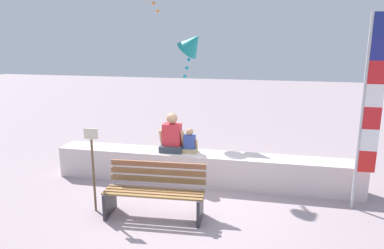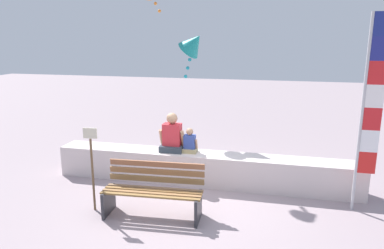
{
  "view_description": "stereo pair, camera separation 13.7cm",
  "coord_description": "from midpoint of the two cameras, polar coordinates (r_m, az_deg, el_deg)",
  "views": [
    {
      "loc": [
        1.3,
        -6.1,
        2.98
      ],
      "look_at": [
        -0.24,
        0.96,
        1.24
      ],
      "focal_mm": 34.39,
      "sensor_mm": 36.0,
      "label": 1
    },
    {
      "loc": [
        1.43,
        -6.07,
        2.98
      ],
      "look_at": [
        -0.24,
        0.96,
        1.24
      ],
      "focal_mm": 34.39,
      "sensor_mm": 36.0,
      "label": 2
    }
  ],
  "objects": [
    {
      "name": "park_bench",
      "position": [
        6.34,
        -6.38,
        -10.36
      ],
      "size": [
        1.71,
        0.71,
        0.88
      ],
      "color": "olive",
      "rests_on": "ground"
    },
    {
      "name": "flag_banner",
      "position": [
        6.76,
        25.26,
        2.89
      ],
      "size": [
        0.33,
        0.05,
        3.36
      ],
      "color": "#B7B7BC",
      "rests_on": "ground"
    },
    {
      "name": "kite_teal",
      "position": [
        8.56,
        -0.38,
        12.46
      ],
      "size": [
        0.82,
        0.78,
        1.11
      ],
      "color": "teal"
    },
    {
      "name": "sign_post",
      "position": [
        6.53,
        -15.7,
        -5.87
      ],
      "size": [
        0.24,
        0.04,
        1.49
      ],
      "color": "brown",
      "rests_on": "ground"
    },
    {
      "name": "person_child",
      "position": [
        7.58,
        -0.89,
        -2.88
      ],
      "size": [
        0.34,
        0.25,
        0.51
      ],
      "color": "tan",
      "rests_on": "seawall_ledge"
    },
    {
      "name": "seawall_ledge",
      "position": [
        7.66,
        1.27,
        -6.81
      ],
      "size": [
        6.23,
        0.58,
        0.64
      ],
      "primitive_type": "cube",
      "color": "beige",
      "rests_on": "ground"
    },
    {
      "name": "ground_plane",
      "position": [
        6.91,
        -0.31,
        -12.01
      ],
      "size": [
        40.0,
        40.0,
        0.0
      ],
      "primitive_type": "plane",
      "color": "gray"
    },
    {
      "name": "person_adult",
      "position": [
        7.64,
        -3.62,
        -1.86
      ],
      "size": [
        0.53,
        0.39,
        0.81
      ],
      "color": "#303B46",
      "rests_on": "seawall_ledge"
    }
  ]
}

